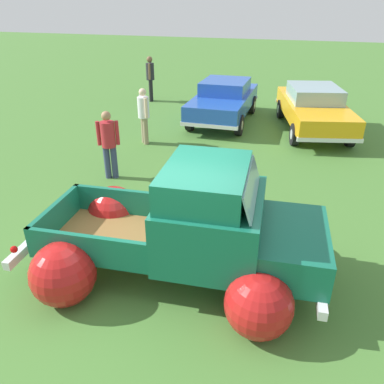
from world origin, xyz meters
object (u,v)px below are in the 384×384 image
(show_car_1, at_px, (313,107))
(spectator_2, at_px, (150,76))
(vintage_pickup_truck, at_px, (194,235))
(show_car_0, at_px, (224,99))
(spectator_1, at_px, (144,113))
(spectator_0, at_px, (109,141))

(show_car_1, height_order, spectator_2, spectator_2)
(vintage_pickup_truck, height_order, show_car_0, vintage_pickup_truck)
(show_car_0, xyz_separation_m, spectator_1, (-1.75, -3.03, 0.17))
(show_car_0, xyz_separation_m, spectator_2, (-3.67, 2.02, 0.28))
(spectator_1, bearing_deg, vintage_pickup_truck, 76.26)
(show_car_0, relative_size, show_car_1, 0.88)
(show_car_0, bearing_deg, spectator_2, -119.53)
(vintage_pickup_truck, relative_size, spectator_0, 2.84)
(vintage_pickup_truck, height_order, spectator_2, vintage_pickup_truck)
(show_car_1, relative_size, spectator_1, 2.96)
(show_car_0, height_order, spectator_2, spectator_2)
(spectator_0, height_order, spectator_2, spectator_2)
(show_car_0, distance_m, spectator_1, 3.51)
(show_car_0, bearing_deg, spectator_0, -15.91)
(show_car_1, xyz_separation_m, spectator_0, (-4.59, -5.43, 0.17))
(spectator_0, bearing_deg, show_car_0, 142.29)
(show_car_1, bearing_deg, spectator_1, -72.75)
(vintage_pickup_truck, distance_m, show_car_1, 8.55)
(vintage_pickup_truck, bearing_deg, spectator_2, 111.53)
(spectator_1, bearing_deg, show_car_0, -164.29)
(spectator_0, distance_m, spectator_2, 7.92)
(show_car_1, distance_m, spectator_0, 7.11)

